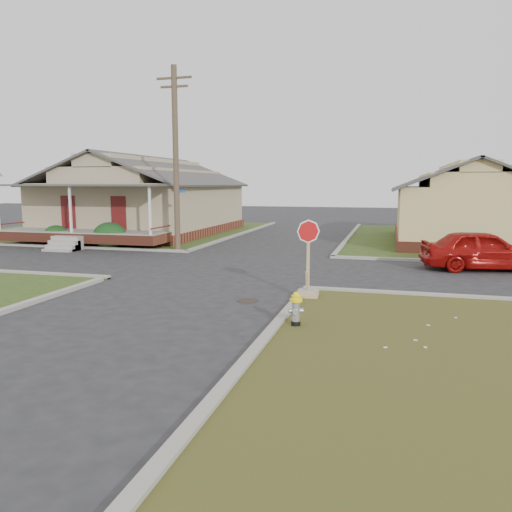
% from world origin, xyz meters
% --- Properties ---
extents(ground, '(120.00, 120.00, 0.00)m').
position_xyz_m(ground, '(0.00, 0.00, 0.00)').
color(ground, '#252527').
rests_on(ground, ground).
extents(verge_far_left, '(19.00, 19.00, 0.05)m').
position_xyz_m(verge_far_left, '(-13.00, 18.00, 0.03)').
color(verge_far_left, '#2E4217').
rests_on(verge_far_left, ground).
extents(curbs, '(80.00, 40.00, 0.12)m').
position_xyz_m(curbs, '(0.00, 5.00, 0.00)').
color(curbs, gray).
rests_on(curbs, ground).
extents(manhole, '(0.64, 0.64, 0.01)m').
position_xyz_m(manhole, '(2.20, -0.50, 0.01)').
color(manhole, black).
rests_on(manhole, ground).
extents(corner_house, '(10.10, 15.50, 5.30)m').
position_xyz_m(corner_house, '(-10.00, 16.68, 2.28)').
color(corner_house, brown).
rests_on(corner_house, ground).
extents(side_house_yellow, '(7.60, 11.60, 4.70)m').
position_xyz_m(side_house_yellow, '(10.00, 16.50, 2.19)').
color(side_house_yellow, brown).
rests_on(side_house_yellow, ground).
extents(utility_pole, '(1.80, 0.28, 9.00)m').
position_xyz_m(utility_pole, '(-4.20, 8.90, 4.66)').
color(utility_pole, '#473729').
rests_on(utility_pole, ground).
extents(fire_hydrant, '(0.30, 0.30, 0.81)m').
position_xyz_m(fire_hydrant, '(4.04, -2.78, 0.49)').
color(fire_hydrant, black).
rests_on(fire_hydrant, ground).
extents(stop_sign, '(0.65, 0.63, 2.29)m').
position_xyz_m(stop_sign, '(3.81, 0.34, 0.54)').
color(stop_sign, tan).
rests_on(stop_sign, ground).
extents(red_sedan, '(4.89, 2.62, 1.58)m').
position_xyz_m(red_sedan, '(9.63, 6.99, 0.79)').
color(red_sedan, '#A00E0B').
rests_on(red_sedan, ground).
extents(hedge_left, '(1.43, 1.17, 1.09)m').
position_xyz_m(hedge_left, '(-11.52, 9.21, 0.60)').
color(hedge_left, '#163E17').
rests_on(hedge_left, verge_far_left).
extents(hedge_right, '(1.63, 1.33, 1.24)m').
position_xyz_m(hedge_right, '(-8.16, 9.11, 0.67)').
color(hedge_right, '#163E17').
rests_on(hedge_right, verge_far_left).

